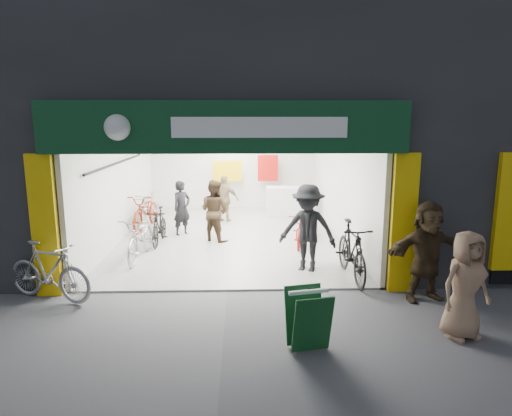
{
  "coord_description": "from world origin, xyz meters",
  "views": [
    {
      "loc": [
        0.28,
        -8.11,
        3.21
      ],
      "look_at": [
        0.59,
        1.5,
        1.3
      ],
      "focal_mm": 32.0,
      "sensor_mm": 36.0,
      "label": 1
    }
  ],
  "objects_px": {
    "parked_bike": "(49,271)",
    "pedestrian_near": "(465,285)",
    "bike_left_front": "(141,238)",
    "bike_right_front": "(352,251)",
    "sandwich_board": "(308,318)"
  },
  "relations": [
    {
      "from": "parked_bike",
      "to": "pedestrian_near",
      "type": "distance_m",
      "value": 6.88
    },
    {
      "from": "bike_left_front",
      "to": "bike_right_front",
      "type": "distance_m",
      "value": 4.75
    },
    {
      "from": "bike_left_front",
      "to": "pedestrian_near",
      "type": "relative_size",
      "value": 1.2
    },
    {
      "from": "bike_left_front",
      "to": "parked_bike",
      "type": "distance_m",
      "value": 2.62
    },
    {
      "from": "sandwich_board",
      "to": "bike_right_front",
      "type": "bearing_deg",
      "value": 53.6
    },
    {
      "from": "bike_left_front",
      "to": "pedestrian_near",
      "type": "xyz_separation_m",
      "value": [
        5.57,
        -3.99,
        0.3
      ]
    },
    {
      "from": "bike_left_front",
      "to": "bike_right_front",
      "type": "xyz_separation_m",
      "value": [
        4.52,
        -1.48,
        0.08
      ]
    },
    {
      "from": "parked_bike",
      "to": "sandwich_board",
      "type": "xyz_separation_m",
      "value": [
        4.34,
        -1.91,
        -0.07
      ]
    },
    {
      "from": "sandwich_board",
      "to": "bike_left_front",
      "type": "bearing_deg",
      "value": 115.19
    },
    {
      "from": "parked_bike",
      "to": "bike_left_front",
      "type": "bearing_deg",
      "value": -2.65
    },
    {
      "from": "parked_bike",
      "to": "bike_right_front",
      "type": "bearing_deg",
      "value": -58.61
    },
    {
      "from": "bike_left_front",
      "to": "pedestrian_near",
      "type": "height_order",
      "value": "pedestrian_near"
    },
    {
      "from": "bike_left_front",
      "to": "sandwich_board",
      "type": "relative_size",
      "value": 2.29
    },
    {
      "from": "bike_left_front",
      "to": "pedestrian_near",
      "type": "distance_m",
      "value": 6.86
    },
    {
      "from": "bike_right_front",
      "to": "parked_bike",
      "type": "bearing_deg",
      "value": -172.79
    }
  ]
}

